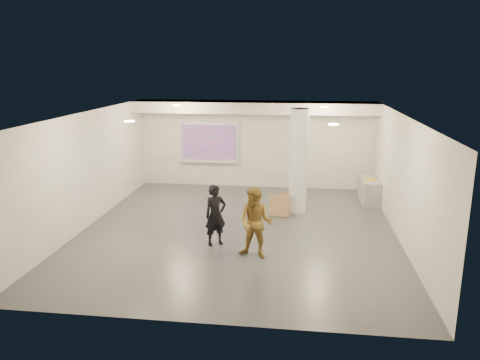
# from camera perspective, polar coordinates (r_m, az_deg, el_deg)

# --- Properties ---
(floor) EXTENTS (8.00, 9.00, 0.01)m
(floor) POSITION_cam_1_polar(r_m,az_deg,el_deg) (12.19, -0.24, -6.17)
(floor) COLOR #3A3D42
(floor) RESTS_ON ground
(ceiling) EXTENTS (8.00, 9.00, 0.01)m
(ceiling) POSITION_cam_1_polar(r_m,az_deg,el_deg) (11.50, -0.26, 8.00)
(ceiling) COLOR white
(ceiling) RESTS_ON floor
(wall_back) EXTENTS (8.00, 0.01, 3.00)m
(wall_back) POSITION_cam_1_polar(r_m,az_deg,el_deg) (16.14, 1.87, 4.37)
(wall_back) COLOR silver
(wall_back) RESTS_ON floor
(wall_front) EXTENTS (8.00, 0.01, 3.00)m
(wall_front) POSITION_cam_1_polar(r_m,az_deg,el_deg) (7.51, -4.82, -7.17)
(wall_front) COLOR silver
(wall_front) RESTS_ON floor
(wall_left) EXTENTS (0.01, 9.00, 3.00)m
(wall_left) POSITION_cam_1_polar(r_m,az_deg,el_deg) (12.89, -18.16, 1.20)
(wall_left) COLOR silver
(wall_left) RESTS_ON floor
(wall_right) EXTENTS (0.01, 9.00, 3.00)m
(wall_right) POSITION_cam_1_polar(r_m,az_deg,el_deg) (11.92, 19.18, 0.11)
(wall_right) COLOR silver
(wall_right) RESTS_ON floor
(soffit_band) EXTENTS (8.00, 1.10, 0.36)m
(soffit_band) POSITION_cam_1_polar(r_m,az_deg,el_deg) (15.42, 1.71, 8.87)
(soffit_band) COLOR silver
(soffit_band) RESTS_ON ceiling
(downlight_nw) EXTENTS (0.22, 0.22, 0.02)m
(downlight_nw) POSITION_cam_1_polar(r_m,az_deg,el_deg) (14.38, -7.74, 9.01)
(downlight_nw) COLOR #FDF589
(downlight_nw) RESTS_ON ceiling
(downlight_ne) EXTENTS (0.22, 0.22, 0.02)m
(downlight_ne) POSITION_cam_1_polar(r_m,az_deg,el_deg) (13.91, 10.27, 8.75)
(downlight_ne) COLOR #FDF589
(downlight_ne) RESTS_ON ceiling
(downlight_sw) EXTENTS (0.22, 0.22, 0.02)m
(downlight_sw) POSITION_cam_1_polar(r_m,az_deg,el_deg) (10.58, -13.34, 7.00)
(downlight_sw) COLOR #FDF589
(downlight_sw) RESTS_ON ceiling
(downlight_se) EXTENTS (0.22, 0.22, 0.02)m
(downlight_se) POSITION_cam_1_polar(r_m,az_deg,el_deg) (9.94, 11.33, 6.66)
(downlight_se) COLOR #FDF589
(downlight_se) RESTS_ON ceiling
(column) EXTENTS (0.52, 0.52, 3.00)m
(column) POSITION_cam_1_polar(r_m,az_deg,el_deg) (13.41, 7.14, 2.28)
(column) COLOR white
(column) RESTS_ON floor
(projection_screen) EXTENTS (2.10, 0.13, 1.42)m
(projection_screen) POSITION_cam_1_polar(r_m,az_deg,el_deg) (16.31, -3.77, 4.55)
(projection_screen) COLOR silver
(projection_screen) RESTS_ON wall_back
(credenza) EXTENTS (0.56, 1.26, 0.73)m
(credenza) POSITION_cam_1_polar(r_m,az_deg,el_deg) (15.05, 15.53, -1.29)
(credenza) COLOR #929597
(credenza) RESTS_ON floor
(papers_stack) EXTENTS (0.27, 0.31, 0.02)m
(papers_stack) POSITION_cam_1_polar(r_m,az_deg,el_deg) (14.82, 15.64, -0.04)
(papers_stack) COLOR white
(papers_stack) RESTS_ON credenza
(postit_pad) EXTENTS (0.33, 0.38, 0.03)m
(postit_pad) POSITION_cam_1_polar(r_m,az_deg,el_deg) (14.89, 15.63, 0.05)
(postit_pad) COLOR #EEB112
(postit_pad) RESTS_ON credenza
(cardboard_back) EXTENTS (0.54, 0.10, 0.59)m
(cardboard_back) POSITION_cam_1_polar(r_m,az_deg,el_deg) (13.67, 6.10, -2.68)
(cardboard_back) COLOR #9B754B
(cardboard_back) RESTS_ON floor
(cardboard_front) EXTENTS (0.59, 0.28, 0.62)m
(cardboard_front) POSITION_cam_1_polar(r_m,az_deg,el_deg) (13.25, 4.84, -3.13)
(cardboard_front) COLOR #9B754B
(cardboard_front) RESTS_ON floor
(woman) EXTENTS (0.64, 0.59, 1.46)m
(woman) POSITION_cam_1_polar(r_m,az_deg,el_deg) (11.06, -3.00, -4.30)
(woman) COLOR black
(woman) RESTS_ON floor
(man) EXTENTS (0.91, 0.78, 1.60)m
(man) POSITION_cam_1_polar(r_m,az_deg,el_deg) (10.33, 1.91, -5.24)
(man) COLOR olive
(man) RESTS_ON floor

